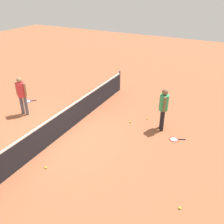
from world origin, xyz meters
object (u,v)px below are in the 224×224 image
object	(u,v)px
tennis_racket_near_player	(175,139)
tennis_ball_stray_right	(130,122)
player_near_side	(164,106)
player_far_side	(22,93)
tennis_racket_far_player	(28,101)
tennis_ball_baseline	(180,208)
tennis_ball_midcourt	(147,118)
tennis_ball_near_player	(46,168)

from	to	relation	value
tennis_racket_near_player	tennis_ball_stray_right	world-z (taller)	tennis_ball_stray_right
player_near_side	player_far_side	world-z (taller)	same
tennis_racket_far_player	tennis_ball_baseline	size ratio (longest dim) A/B	8.38
tennis_ball_baseline	player_far_side	bearing A→B (deg)	75.42
player_far_side	tennis_racket_near_player	bearing A→B (deg)	-80.02
tennis_ball_stray_right	player_far_side	bearing A→B (deg)	108.60
tennis_ball_midcourt	tennis_ball_stray_right	world-z (taller)	same
player_near_side	tennis_racket_far_player	bearing A→B (deg)	95.30
player_near_side	tennis_ball_stray_right	distance (m)	1.61
tennis_ball_near_player	tennis_ball_baseline	world-z (taller)	same
player_far_side	tennis_ball_baseline	world-z (taller)	player_far_side
tennis_racket_far_player	tennis_ball_midcourt	bearing A→B (deg)	-79.18
player_near_side	tennis_racket_near_player	xyz separation A→B (m)	(-0.48, -0.67, -1.00)
tennis_ball_near_player	tennis_ball_baseline	bearing A→B (deg)	-84.14
player_far_side	tennis_racket_far_player	xyz separation A→B (m)	(0.99, 0.84, -1.00)
tennis_ball_baseline	tennis_ball_stray_right	xyz separation A→B (m)	(3.36, 2.88, 0.00)
tennis_ball_midcourt	player_near_side	bearing A→B (deg)	-123.09
tennis_racket_near_player	tennis_ball_midcourt	bearing A→B (deg)	55.75
player_near_side	player_far_side	xyz separation A→B (m)	(-1.59, 5.64, 0.00)
tennis_ball_midcourt	tennis_ball_baseline	size ratio (longest dim) A/B	1.00
tennis_racket_near_player	tennis_ball_midcourt	size ratio (longest dim) A/B	9.07
tennis_racket_far_player	player_near_side	bearing A→B (deg)	-84.70
player_far_side	tennis_ball_stray_right	xyz separation A→B (m)	(1.47, -4.37, -0.98)
player_near_side	tennis_racket_far_player	size ratio (longest dim) A/B	3.07
tennis_ball_midcourt	tennis_ball_baseline	distance (m)	4.62
tennis_racket_near_player	tennis_ball_near_player	size ratio (longest dim) A/B	9.07
player_near_side	tennis_racket_near_player	size ratio (longest dim) A/B	2.84
player_far_side	tennis_racket_near_player	size ratio (longest dim) A/B	2.84
player_near_side	tennis_ball_baseline	size ratio (longest dim) A/B	25.76
tennis_racket_near_player	tennis_ball_baseline	distance (m)	3.14
tennis_ball_stray_right	tennis_ball_midcourt	bearing A→B (deg)	-39.79
tennis_ball_midcourt	tennis_ball_near_player	bearing A→B (deg)	158.74
player_far_side	tennis_ball_near_player	world-z (taller)	player_far_side
player_near_side	tennis_ball_near_player	xyz separation A→B (m)	(-3.90, 2.47, -0.98)
tennis_ball_baseline	tennis_ball_near_player	bearing A→B (deg)	95.86
player_far_side	tennis_ball_near_player	xyz separation A→B (m)	(-2.30, -3.18, -0.98)
tennis_ball_stray_right	tennis_ball_baseline	bearing A→B (deg)	-139.40
player_near_side	tennis_racket_far_player	world-z (taller)	player_near_side
tennis_racket_near_player	tennis_racket_far_player	xyz separation A→B (m)	(-0.12, 7.16, 0.00)
player_near_side	tennis_racket_far_player	xyz separation A→B (m)	(-0.60, 6.49, -1.00)
player_near_side	tennis_racket_near_player	world-z (taller)	player_near_side
tennis_racket_far_player	tennis_racket_near_player	bearing A→B (deg)	-89.04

